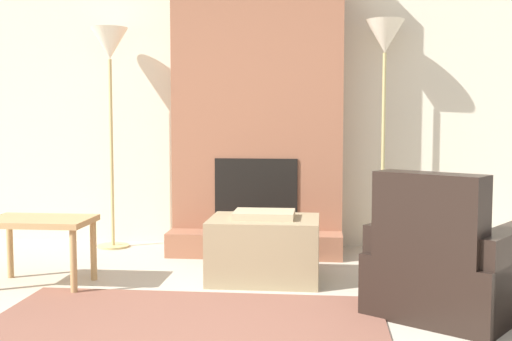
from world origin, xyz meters
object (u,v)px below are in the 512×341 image
side_table (39,228)px  floor_lamp_left (110,59)px  ottoman (264,248)px  floor_lamp_right (385,52)px  armchair (447,271)px

side_table → floor_lamp_left: size_ratio=0.36×
ottoman → floor_lamp_right: floor_lamp_right is taller
floor_lamp_right → ottoman: bearing=-131.9°
floor_lamp_left → side_table: bearing=-93.0°
ottoman → floor_lamp_left: 2.25m
floor_lamp_left → floor_lamp_right: (2.33, -0.00, 0.03)m
ottoman → side_table: 1.54m
floor_lamp_left → armchair: bearing=-33.4°
armchair → floor_lamp_right: size_ratio=0.57×
floor_lamp_right → armchair: bearing=-82.6°
ottoman → armchair: 1.31m
floor_lamp_left → floor_lamp_right: bearing=-0.0°
ottoman → side_table: bearing=-168.5°
ottoman → side_table: size_ratio=1.10×
floor_lamp_left → ottoman: bearing=-35.1°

